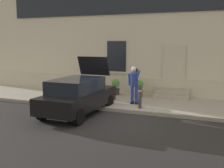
{
  "coord_description": "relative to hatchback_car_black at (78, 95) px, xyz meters",
  "views": [
    {
      "loc": [
        3.58,
        -9.68,
        2.94
      ],
      "look_at": [
        -0.77,
        1.6,
        1.1
      ],
      "focal_mm": 43.24,
      "sensor_mm": 36.0,
      "label": 1
    }
  ],
  "objects": [
    {
      "name": "building_facade",
      "position": [
        1.7,
        5.21,
        2.93
      ],
      "size": [
        24.0,
        1.52,
        7.5
      ],
      "color": "beige",
      "rests_on": "ground"
    },
    {
      "name": "ground_plane",
      "position": [
        1.7,
        -0.07,
        -0.8
      ],
      "size": [
        80.0,
        80.0,
        0.0
      ],
      "primitive_type": "plane",
      "color": "#232326"
    },
    {
      "name": "planter_charcoal",
      "position": [
        0.27,
        3.77,
        -0.19
      ],
      "size": [
        0.44,
        0.44,
        0.86
      ],
      "color": "#2D2D30",
      "rests_on": "sidewalk"
    },
    {
      "name": "curb_edge",
      "position": [
        1.7,
        0.87,
        -0.72
      ],
      "size": [
        24.0,
        0.12,
        0.15
      ],
      "primitive_type": "cube",
      "color": "gray",
      "rests_on": "ground"
    },
    {
      "name": "planter_terracotta",
      "position": [
        1.57,
        3.85,
        -0.19
      ],
      "size": [
        0.44,
        0.44,
        0.86
      ],
      "color": "#B25B38",
      "rests_on": "sidewalk"
    },
    {
      "name": "hatchback_car_black",
      "position": [
        0.0,
        0.0,
        0.0
      ],
      "size": [
        1.88,
        4.11,
        2.34
      ],
      "color": "black",
      "rests_on": "ground"
    },
    {
      "name": "sidewalk",
      "position": [
        1.7,
        2.73,
        -0.72
      ],
      "size": [
        24.0,
        3.6,
        0.15
      ],
      "primitive_type": "cube",
      "color": "#99968E",
      "rests_on": "ground"
    },
    {
      "name": "entrance_stoop",
      "position": [
        3.24,
        4.15,
        -0.46
      ],
      "size": [
        1.75,
        0.96,
        0.48
      ],
      "color": "#9E998E",
      "rests_on": "sidewalk"
    },
    {
      "name": "bollard_near_person",
      "position": [
        2.31,
        1.28,
        -0.09
      ],
      "size": [
        0.15,
        0.15,
        1.04
      ],
      "color": "#333338",
      "rests_on": "sidewalk"
    },
    {
      "name": "planter_cream",
      "position": [
        -2.41,
        4.0,
        -0.19
      ],
      "size": [
        0.44,
        0.44,
        0.86
      ],
      "color": "beige",
      "rests_on": "sidewalk"
    },
    {
      "name": "person_on_phone",
      "position": [
        1.84,
        1.95,
        0.35
      ],
      "size": [
        0.51,
        0.5,
        1.74
      ],
      "rotation": [
        0.0,
        0.0,
        0.14
      ],
      "color": "navy",
      "rests_on": "sidewalk"
    }
  ]
}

